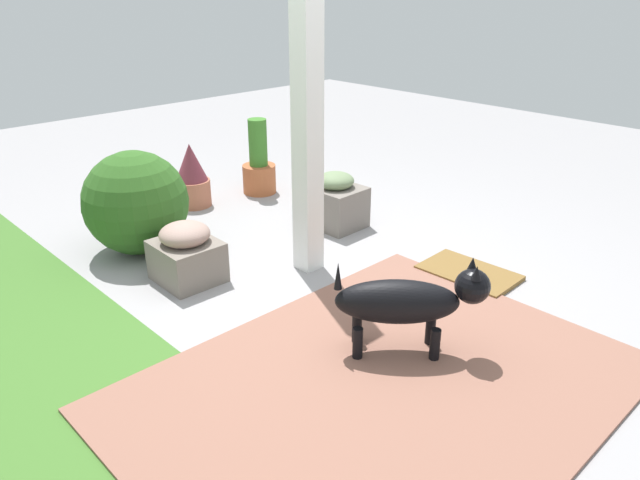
# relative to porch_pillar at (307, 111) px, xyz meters

# --- Properties ---
(ground_plane) EXTENTS (12.00, 12.00, 0.00)m
(ground_plane) POSITION_rel_porch_pillar_xyz_m (-0.30, 0.18, -1.06)
(ground_plane) COLOR #989597
(brick_path) EXTENTS (1.80, 2.40, 0.02)m
(brick_path) POSITION_rel_porch_pillar_xyz_m (-1.21, 0.63, -1.05)
(brick_path) COLOR #8C5D4C
(brick_path) RESTS_ON ground
(porch_pillar) EXTENTS (0.15, 0.15, 2.13)m
(porch_pillar) POSITION_rel_porch_pillar_xyz_m (0.00, 0.00, 0.00)
(porch_pillar) COLOR white
(porch_pillar) RESTS_ON ground
(stone_planter_nearest) EXTENTS (0.43, 0.37, 0.44)m
(stone_planter_nearest) POSITION_rel_porch_pillar_xyz_m (0.40, -0.66, -0.86)
(stone_planter_nearest) COLOR slate
(stone_planter_nearest) RESTS_ON ground
(stone_planter_mid) EXTENTS (0.41, 0.38, 0.40)m
(stone_planter_mid) POSITION_rel_porch_pillar_xyz_m (0.40, 0.69, -0.88)
(stone_planter_mid) COLOR slate
(stone_planter_mid) RESTS_ON ground
(round_shrub) EXTENTS (0.73, 0.73, 0.73)m
(round_shrub) POSITION_rel_porch_pillar_xyz_m (1.03, 0.69, -0.70)
(round_shrub) COLOR #2D5C1F
(round_shrub) RESTS_ON ground
(terracotta_pot_tall) EXTENTS (0.30, 0.30, 0.67)m
(terracotta_pot_tall) POSITION_rel_porch_pillar_xyz_m (1.44, -0.73, -0.82)
(terracotta_pot_tall) COLOR #AE5933
(terracotta_pot_tall) RESTS_ON ground
(terracotta_pot_spiky) EXTENTS (0.30, 0.30, 0.54)m
(terracotta_pot_spiky) POSITION_rel_porch_pillar_xyz_m (1.57, -0.10, -0.81)
(terracotta_pot_spiky) COLOR #A95F46
(terracotta_pot_spiky) RESTS_ON ground
(dog) EXTENTS (0.65, 0.65, 0.54)m
(dog) POSITION_rel_porch_pillar_xyz_m (-1.10, 0.33, -0.75)
(dog) COLOR black
(dog) RESTS_ON ground
(doormat) EXTENTS (0.63, 0.41, 0.03)m
(doormat) POSITION_rel_porch_pillar_xyz_m (-0.82, -0.68, -1.05)
(doormat) COLOR brown
(doormat) RESTS_ON ground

